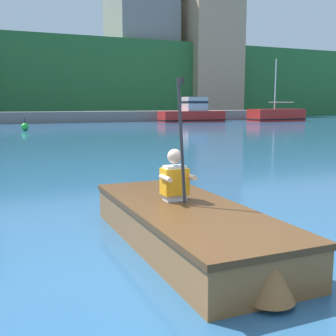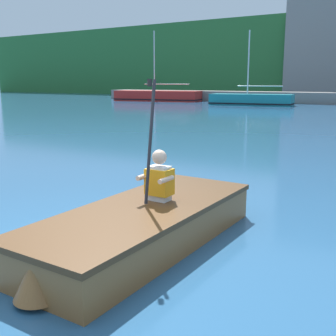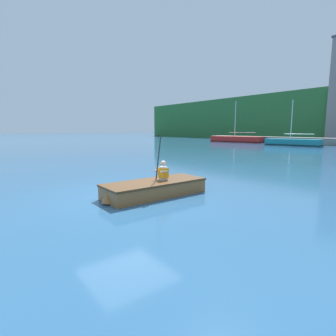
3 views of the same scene
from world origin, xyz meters
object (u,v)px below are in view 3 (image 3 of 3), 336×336
object	(u,v)px
moored_boat_dock_center_near	(237,139)
person_paddler	(163,171)
moored_boat_dock_west_end	(293,143)
rowboat_foreground	(154,187)

from	to	relation	value
moored_boat_dock_center_near	person_paddler	world-z (taller)	moored_boat_dock_center_near
moored_boat_dock_west_end	rowboat_foreground	bearing A→B (deg)	-70.99
rowboat_foreground	person_paddler	bearing A→B (deg)	89.73
moored_boat_dock_west_end	moored_boat_dock_center_near	world-z (taller)	moored_boat_dock_center_near
moored_boat_dock_west_end	person_paddler	size ratio (longest dim) A/B	4.60
rowboat_foreground	moored_boat_dock_west_end	bearing A→B (deg)	109.01
person_paddler	rowboat_foreground	bearing A→B (deg)	-90.27
rowboat_foreground	moored_boat_dock_center_near	bearing A→B (deg)	123.32
moored_boat_dock_west_end	rowboat_foreground	size ratio (longest dim) A/B	1.94
moored_boat_dock_west_end	person_paddler	xyz separation A→B (m)	(9.28, -26.58, 0.32)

